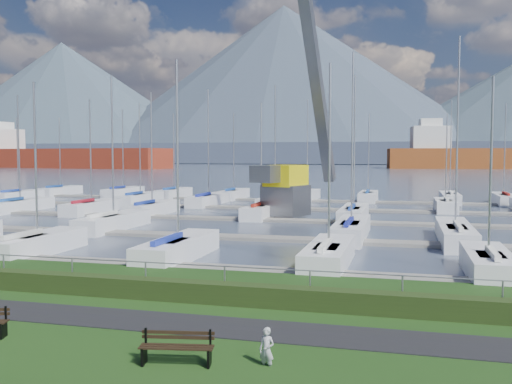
% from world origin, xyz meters
% --- Properties ---
extents(path, '(160.00, 2.00, 0.04)m').
position_xyz_m(path, '(0.00, -3.00, 0.01)').
color(path, black).
rests_on(path, grass).
extents(water, '(800.00, 540.00, 0.20)m').
position_xyz_m(water, '(0.00, 260.00, -0.40)').
color(water, '#3F495C').
extents(hedge, '(80.00, 0.70, 0.70)m').
position_xyz_m(hedge, '(0.00, -0.40, 0.35)').
color(hedge, '#223212').
rests_on(hedge, grass).
extents(fence, '(80.00, 0.04, 0.04)m').
position_xyz_m(fence, '(0.00, 0.00, 1.20)').
color(fence, gray).
rests_on(fence, grass).
extents(foothill, '(900.00, 80.00, 12.00)m').
position_xyz_m(foothill, '(0.00, 330.00, 6.00)').
color(foothill, '#424C61').
rests_on(foothill, water).
extents(mountains, '(1190.00, 360.00, 115.00)m').
position_xyz_m(mountains, '(7.35, 404.62, 46.68)').
color(mountains, '#475768').
rests_on(mountains, water).
extents(docks, '(90.00, 41.60, 0.25)m').
position_xyz_m(docks, '(0.00, 26.00, -0.22)').
color(docks, slate).
rests_on(docks, water).
extents(bench_right, '(1.85, 0.73, 0.85)m').
position_xyz_m(bench_right, '(2.74, -6.10, 0.42)').
color(bench_right, black).
rests_on(bench_right, grass).
extents(person, '(0.45, 0.36, 1.08)m').
position_xyz_m(person, '(4.87, -5.64, 0.54)').
color(person, '#AFAFB6').
rests_on(person, grass).
extents(crane, '(5.62, 13.48, 22.35)m').
position_xyz_m(crane, '(-1.33, 30.11, 5.33)').
color(crane, '#55575D').
rests_on(crane, water).
extents(cargo_ship_west, '(97.05, 32.09, 21.50)m').
position_xyz_m(cargo_ship_west, '(-131.46, 186.56, 3.58)').
color(cargo_ship_west, maroon).
rests_on(cargo_ship_west, water).
extents(sailboat_fleet, '(74.91, 49.67, 13.54)m').
position_xyz_m(sailboat_fleet, '(-1.01, 28.78, 5.37)').
color(sailboat_fleet, '#A12315').
rests_on(sailboat_fleet, water).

